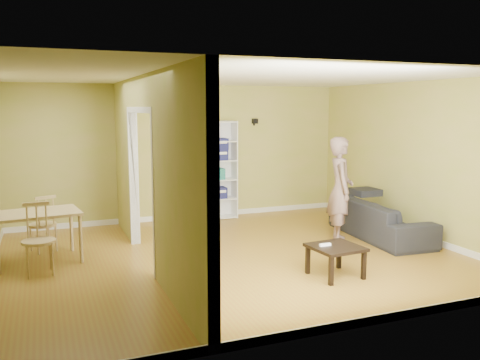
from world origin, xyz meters
name	(u,v)px	position (x,y,z in m)	size (l,w,h in m)	color
room_shell	(232,169)	(0.00, 0.00, 1.30)	(6.50, 6.50, 6.50)	olive
partition	(149,173)	(-1.20, 0.00, 1.30)	(0.22, 5.50, 2.60)	tan
wall_speaker	(255,121)	(1.50, 2.69, 1.90)	(0.10, 0.10, 0.10)	black
sofa	(380,214)	(2.70, 0.12, 0.41)	(0.91, 2.13, 0.81)	#27282C
person	(341,181)	(1.93, 0.17, 1.00)	(0.57, 0.73, 2.01)	slate
bookshelf	(215,170)	(0.61, 2.60, 0.96)	(0.81, 0.35, 1.91)	white
paper_box_navy_a	(215,193)	(0.60, 2.56, 0.51)	(0.41, 0.27, 0.21)	navy
paper_box_teal	(213,174)	(0.56, 2.56, 0.89)	(0.41, 0.27, 0.21)	teal
paper_box_navy_b	(216,155)	(0.63, 2.56, 1.26)	(0.40, 0.26, 0.21)	navy
paper_box_navy_c	(216,143)	(0.62, 2.56, 1.48)	(0.43, 0.28, 0.22)	navy
coffee_table	(336,250)	(0.93, -1.32, 0.35)	(0.61, 0.61, 0.41)	black
game_controller	(325,245)	(0.80, -1.27, 0.42)	(0.16, 0.04, 0.03)	white
dining_table	(36,218)	(-2.66, 0.76, 0.64)	(1.15, 0.77, 0.72)	#E5CC76
chair_near	(39,239)	(-2.63, 0.18, 0.47)	(0.43, 0.43, 0.94)	tan
chair_far	(43,223)	(-2.58, 1.31, 0.44)	(0.40, 0.40, 0.88)	tan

